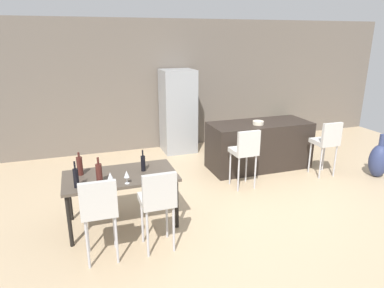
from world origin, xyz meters
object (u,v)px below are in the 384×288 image
(floor_vase, at_px, (379,160))
(bar_chair_middle, at_px, (327,140))
(dining_chair_near, at_px, (99,207))
(wine_bottle_near, at_px, (80,166))
(wine_bottle_right, at_px, (99,173))
(wine_glass_left, at_px, (110,176))
(wine_glass_end, at_px, (127,174))
(potted_plant, at_px, (288,125))
(wine_bottle_far, at_px, (143,163))
(wine_bottle_middle, at_px, (76,178))
(refrigerator, at_px, (178,111))
(dining_table, at_px, (121,179))
(bar_chair_left, at_px, (245,150))
(dining_chair_far, at_px, (158,198))
(fruit_bowl, at_px, (258,123))
(kitchen_island, at_px, (259,145))

(floor_vase, bearing_deg, bar_chair_middle, 158.47)
(dining_chair_near, distance_m, wine_bottle_near, 0.97)
(wine_bottle_near, bearing_deg, wine_bottle_right, -58.03)
(wine_glass_left, bearing_deg, dining_chair_near, -111.68)
(wine_glass_end, bearing_deg, potted_plant, 34.82)
(wine_glass_left, bearing_deg, wine_bottle_right, 137.32)
(bar_chair_middle, height_order, wine_glass_end, bar_chair_middle)
(floor_vase, bearing_deg, wine_bottle_far, -178.49)
(wine_bottle_middle, bearing_deg, wine_bottle_far, 16.96)
(dining_chair_near, xyz_separation_m, wine_bottle_far, (0.66, 0.81, 0.16))
(wine_bottle_near, xyz_separation_m, wine_bottle_middle, (-0.05, -0.40, -0.00))
(wine_bottle_right, height_order, refrigerator, refrigerator)
(wine_bottle_middle, bearing_deg, dining_table, 22.13)
(wine_bottle_near, relative_size, wine_glass_end, 1.84)
(bar_chair_left, bearing_deg, wine_glass_end, -158.34)
(dining_chair_far, relative_size, fruit_bowl, 5.07)
(wine_bottle_middle, bearing_deg, floor_vase, 4.16)
(wine_bottle_near, distance_m, wine_bottle_middle, 0.41)
(wine_bottle_near, xyz_separation_m, potted_plant, (5.09, 2.67, -0.50))
(dining_chair_near, height_order, refrigerator, refrigerator)
(wine_bottle_near, distance_m, wine_glass_end, 0.74)
(bar_chair_middle, bearing_deg, fruit_bowl, 147.40)
(wine_bottle_right, distance_m, refrigerator, 3.61)
(wine_glass_end, xyz_separation_m, potted_plant, (4.53, 3.15, -0.50))
(potted_plant, bearing_deg, dining_table, -148.19)
(kitchen_island, bearing_deg, wine_bottle_far, -153.41)
(dining_chair_near, distance_m, fruit_bowl, 3.69)
(dining_chair_near, xyz_separation_m, floor_vase, (5.10, 0.92, -0.37))
(dining_chair_far, bearing_deg, fruit_bowl, 39.00)
(fruit_bowl, distance_m, potted_plant, 2.51)
(potted_plant, bearing_deg, wine_bottle_middle, -149.16)
(wine_bottle_far, bearing_deg, dining_chair_near, -129.50)
(bar_chair_middle, height_order, fruit_bowl, bar_chair_middle)
(kitchen_island, xyz_separation_m, wine_glass_end, (-2.83, -1.63, 0.40))
(bar_chair_left, height_order, wine_glass_end, bar_chair_left)
(dining_chair_near, height_order, potted_plant, dining_chair_near)
(dining_chair_near, bearing_deg, wine_bottle_middle, 112.42)
(bar_chair_left, height_order, bar_chair_middle, same)
(wine_bottle_far, bearing_deg, floor_vase, 1.51)
(wine_bottle_middle, distance_m, potted_plant, 6.01)
(kitchen_island, relative_size, wine_bottle_far, 6.55)
(wine_bottle_far, bearing_deg, bar_chair_middle, 7.83)
(wine_glass_left, distance_m, refrigerator, 3.64)
(wine_bottle_far, relative_size, wine_bottle_right, 0.88)
(dining_chair_near, xyz_separation_m, wine_bottle_right, (0.06, 0.58, 0.18))
(bar_chair_middle, bearing_deg, wine_glass_left, -168.28)
(dining_table, xyz_separation_m, wine_bottle_middle, (-0.56, -0.23, 0.20))
(bar_chair_left, distance_m, dining_table, 2.22)
(refrigerator, xyz_separation_m, fruit_bowl, (1.10, -1.65, 0.04))
(kitchen_island, xyz_separation_m, potted_plant, (1.70, 1.52, -0.09))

